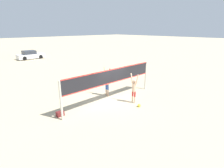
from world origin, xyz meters
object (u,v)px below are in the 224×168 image
object	(u,v)px
player_blocker	(107,81)
gear_bag	(60,114)
player_spiker	(134,88)
volleyball	(139,105)
volleyball_net	(112,79)
parked_car_mid	(30,55)

from	to	relation	value
player_blocker	gear_bag	xyz separation A→B (m)	(-4.29, -0.55, -1.07)
player_spiker	volleyball	size ratio (longest dim) A/B	9.90
player_spiker	player_blocker	bearing A→B (deg)	11.98
volleyball_net	gear_bag	size ratio (longest dim) A/B	17.91
player_blocker	gear_bag	bearing A→B (deg)	-82.73
volleyball_net	parked_car_mid	distance (m)	23.20
player_spiker	player_blocker	distance (m)	2.34
player_spiker	volleyball	bearing A→B (deg)	158.45
player_blocker	volleyball	size ratio (longest dim) A/B	10.71
player_spiker	parked_car_mid	distance (m)	24.34
volleyball_net	player_blocker	bearing A→B (deg)	66.25
volleyball	gear_bag	world-z (taller)	gear_bag
volleyball_net	player_spiker	world-z (taller)	volleyball_net
volleyball_net	player_blocker	size ratio (longest dim) A/B	3.50
volleyball_net	volleyball	size ratio (longest dim) A/B	37.50
player_spiker	volleyball	world-z (taller)	player_spiker
player_blocker	gear_bag	world-z (taller)	player_blocker
volleyball	player_spiker	bearing A→B (deg)	68.45
volleyball_net	parked_car_mid	world-z (taller)	volleyball_net
volleyball	parked_car_mid	bearing A→B (deg)	86.13
parked_car_mid	volleyball	bearing A→B (deg)	-94.69
player_spiker	parked_car_mid	bearing A→B (deg)	-3.30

